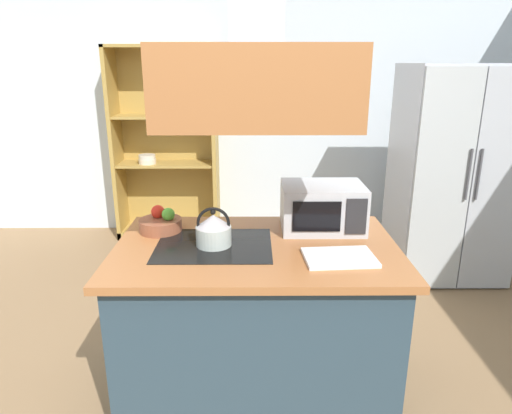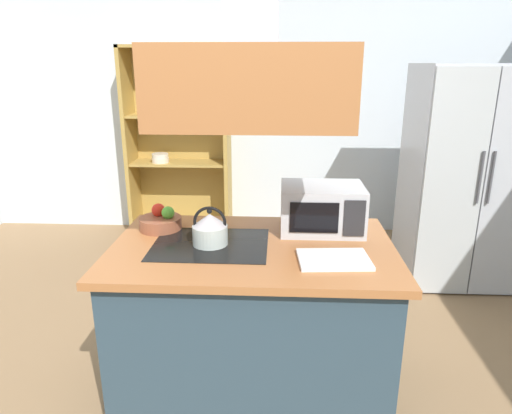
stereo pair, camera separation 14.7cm
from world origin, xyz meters
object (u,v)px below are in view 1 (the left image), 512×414
object	(u,v)px
dish_cabinet	(167,155)
microwave	(322,207)
kettle	(214,230)
fruit_bowl	(161,223)
refrigerator	(451,174)
cutting_board	(339,257)

from	to	relation	value
dish_cabinet	microwave	bearing A→B (deg)	-60.53
kettle	fruit_bowl	xyz separation A→B (m)	(-0.32, 0.22, -0.04)
kettle	fruit_bowl	world-z (taller)	kettle
refrigerator	microwave	xyz separation A→B (m)	(-1.30, -1.32, 0.13)
refrigerator	cutting_board	xyz separation A→B (m)	(-1.27, -1.75, 0.00)
dish_cabinet	microwave	world-z (taller)	dish_cabinet
cutting_board	refrigerator	bearing A→B (deg)	53.94
microwave	fruit_bowl	bearing A→B (deg)	-177.99
fruit_bowl	cutting_board	bearing A→B (deg)	-23.03
kettle	cutting_board	xyz separation A→B (m)	(0.62, -0.18, -0.08)
kettle	fruit_bowl	bearing A→B (deg)	145.02
kettle	cutting_board	distance (m)	0.65
microwave	cutting_board	bearing A→B (deg)	-86.62
cutting_board	dish_cabinet	bearing A→B (deg)	115.89
dish_cabinet	kettle	size ratio (longest dim) A/B	9.58
cutting_board	fruit_bowl	distance (m)	1.02
kettle	refrigerator	bearing A→B (deg)	39.60
dish_cabinet	cutting_board	size ratio (longest dim) A/B	5.83
kettle	cutting_board	world-z (taller)	kettle
refrigerator	microwave	world-z (taller)	refrigerator
kettle	dish_cabinet	bearing A→B (deg)	105.44
dish_cabinet	kettle	world-z (taller)	dish_cabinet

